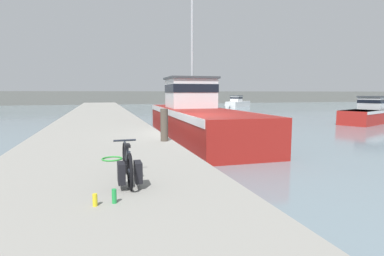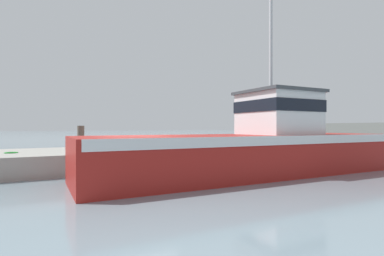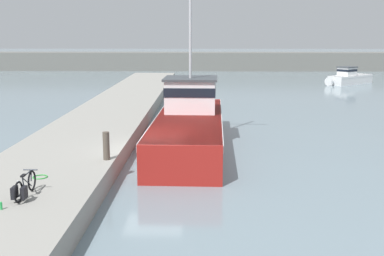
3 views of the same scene
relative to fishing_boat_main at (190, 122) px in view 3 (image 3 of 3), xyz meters
name	(u,v)px [view 3 (image 3 of 3)]	position (x,y,z in m)	size (l,w,h in m)	color
ground_plane	(153,169)	(-1.44, -4.66, -1.15)	(320.00, 320.00, 0.00)	gray
dock_pier	(65,159)	(-5.21, -4.66, -0.73)	(4.90, 80.00, 0.83)	gray
far_shoreline	(383,61)	(28.56, 51.12, 0.22)	(180.00, 5.00, 2.74)	slate
fishing_boat_main	(190,122)	(0.00, 0.00, 0.00)	(3.64, 15.16, 9.76)	maroon
boat_white_moored	(349,77)	(17.26, 30.49, -0.42)	(6.42, 5.62, 1.99)	silver
bicycle_touring	(23,188)	(-4.68, -10.80, 0.01)	(0.44, 1.74, 0.71)	black
mooring_post	(106,146)	(-3.08, -6.31, 0.23)	(0.26, 0.26, 1.10)	#51473D
hose_coil	(40,177)	(-4.89, -8.70, -0.30)	(0.50, 0.50, 0.04)	green
water_bottle_by_bike	(1,206)	(-4.97, -11.75, -0.21)	(0.07, 0.07, 0.22)	green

